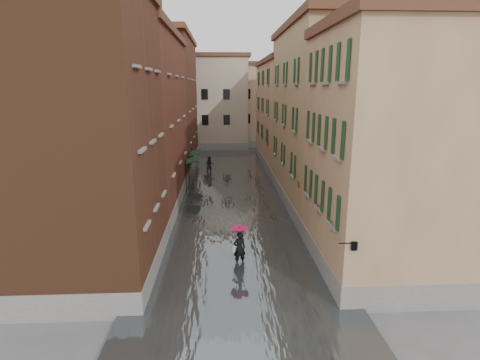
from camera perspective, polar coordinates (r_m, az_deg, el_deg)
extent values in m
plane|color=#58575A|center=(21.35, -0.51, -10.99)|extent=(120.00, 120.00, 0.00)
cube|color=#494E50|center=(33.54, -1.43, -1.39)|extent=(10.00, 60.00, 0.20)
cube|color=brown|center=(18.58, -22.49, 5.14)|extent=(6.00, 8.00, 13.00)
cube|color=brown|center=(29.13, -15.33, 8.08)|extent=(6.00, 14.00, 12.50)
cube|color=brown|center=(43.81, -11.24, 11.14)|extent=(6.00, 16.00, 14.00)
cube|color=#A07453|center=(19.27, 21.03, 3.29)|extent=(6.00, 8.00, 11.50)
cube|color=#9F8A60|center=(29.48, 12.60, 8.79)|extent=(6.00, 14.00, 13.00)
cube|color=#A07453|center=(44.14, 7.40, 9.68)|extent=(6.00, 16.00, 11.50)
cube|color=#BDB196|center=(57.42, -5.18, 11.48)|extent=(12.00, 9.00, 13.00)
cube|color=tan|center=(59.78, 3.72, 11.13)|extent=(10.00, 9.00, 12.00)
cube|color=#15301E|center=(34.27, -7.29, 3.04)|extent=(1.09, 2.65, 0.31)
cylinder|color=black|center=(33.27, -8.25, 0.64)|extent=(0.06, 0.06, 2.80)
cylinder|color=black|center=(35.84, -7.87, 1.62)|extent=(0.06, 0.06, 2.80)
cube|color=#15301E|center=(38.21, -6.85, 4.19)|extent=(1.09, 3.07, 0.31)
cylinder|color=black|center=(36.96, -7.73, 2.01)|extent=(0.06, 0.06, 2.80)
cylinder|color=black|center=(39.95, -7.37, 2.93)|extent=(0.06, 0.06, 2.80)
cylinder|color=black|center=(15.36, 15.92, -9.25)|extent=(0.60, 0.05, 0.05)
cube|color=black|center=(15.50, 16.96, -9.52)|extent=(0.22, 0.22, 0.35)
cube|color=beige|center=(15.50, 16.96, -9.52)|extent=(0.14, 0.14, 0.24)
cube|color=#943830|center=(16.85, 14.34, -6.85)|extent=(0.22, 0.85, 0.18)
imported|color=#265926|center=(16.71, 14.43, -5.51)|extent=(0.59, 0.51, 0.66)
cube|color=#943830|center=(18.93, 12.32, -4.40)|extent=(0.22, 0.85, 0.18)
imported|color=#265926|center=(18.81, 12.39, -3.18)|extent=(0.59, 0.51, 0.66)
cube|color=#943830|center=(21.33, 10.54, -2.21)|extent=(0.22, 0.85, 0.18)
imported|color=#265926|center=(21.22, 10.59, -1.12)|extent=(0.59, 0.51, 0.66)
cube|color=#943830|center=(23.45, 9.30, -0.67)|extent=(0.22, 0.85, 0.18)
imported|color=#265926|center=(23.34, 9.34, 0.33)|extent=(0.59, 0.51, 0.66)
cube|color=#943830|center=(26.14, 8.02, 0.90)|extent=(0.22, 0.85, 0.18)
imported|color=#265926|center=(26.05, 8.05, 1.80)|extent=(0.59, 0.51, 0.66)
imported|color=black|center=(19.60, -0.09, -10.40)|extent=(0.77, 0.61, 1.84)
cube|color=beige|center=(19.63, -0.92, -10.28)|extent=(0.08, 0.30, 0.38)
cylinder|color=black|center=(19.43, -0.09, -9.25)|extent=(0.02, 0.02, 1.00)
cone|color=#A40A41|center=(19.21, -0.09, -7.69)|extent=(0.94, 0.94, 0.28)
imported|color=black|center=(39.89, -4.62, 2.30)|extent=(0.98, 0.81, 1.87)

